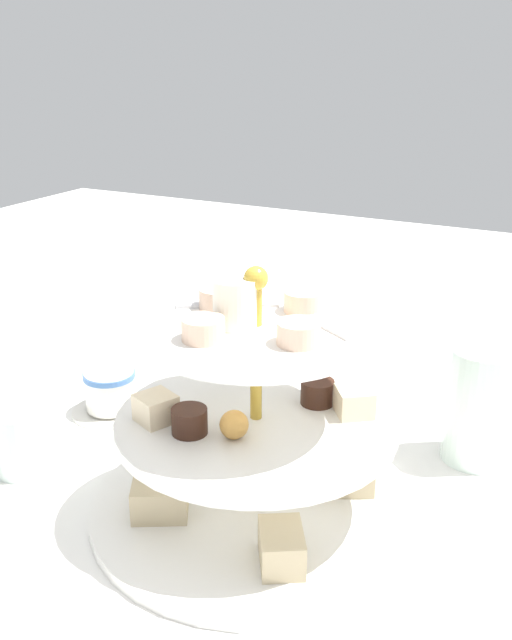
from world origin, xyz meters
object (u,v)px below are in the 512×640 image
butter_knife_right (275,374)px  water_glass_tall_right (480,405)px  tiered_serving_stand (255,440)px  teacup_with_saucer (110,393)px  water_glass_short_left (24,438)px

butter_knife_right → water_glass_tall_right: bearing=139.9°
tiered_serving_stand → butter_knife_right: size_ratio=1.75×
tiered_serving_stand → butter_knife_right: (0.11, -0.27, -0.07)m
tiered_serving_stand → teacup_with_saucer: tiered_serving_stand is taller
water_glass_short_left → tiered_serving_stand: bearing=-170.7°
butter_knife_right → teacup_with_saucer: bearing=32.4°
tiered_serving_stand → butter_knife_right: bearing=-67.7°
water_glass_tall_right → water_glass_short_left: water_glass_tall_right is taller
teacup_with_saucer → butter_knife_right: 0.22m
water_glass_tall_right → teacup_with_saucer: 0.40m
teacup_with_saucer → butter_knife_right: teacup_with_saucer is taller
water_glass_tall_right → butter_knife_right: 0.29m
tiered_serving_stand → teacup_with_saucer: bearing=-21.8°
teacup_with_saucer → tiered_serving_stand: bearing=158.2°
water_glass_tall_right → teacup_with_saucer: (0.39, 0.09, -0.04)m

